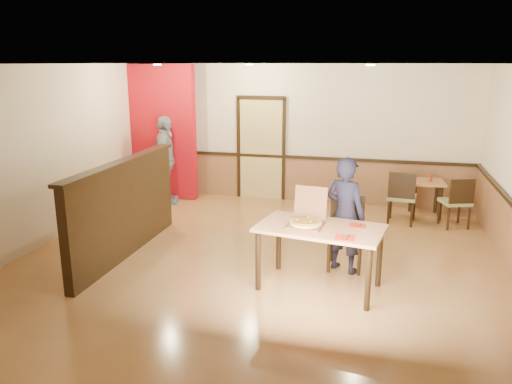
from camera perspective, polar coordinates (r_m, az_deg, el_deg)
floor at (r=7.37m, az=0.32°, el=-7.91°), size 7.00×7.00×0.00m
ceiling at (r=6.81m, az=0.36°, el=14.43°), size 7.00×7.00×0.00m
wall_back at (r=10.34m, az=5.00°, el=6.65°), size 7.00×0.00×7.00m
wall_left at (r=8.48m, az=-23.34°, el=3.76°), size 0.00×7.00×7.00m
wainscot_back at (r=10.48m, az=4.86°, el=1.48°), size 7.00×0.04×0.90m
chair_rail_back at (r=10.37m, az=4.90°, el=3.99°), size 7.00×0.06×0.06m
back_door at (r=10.51m, az=0.60°, el=4.90°), size 0.90×0.06×2.10m
booth_partition at (r=7.65m, az=-14.75°, el=-1.70°), size 0.20×3.10×1.44m
red_accent_panel at (r=10.72m, az=-11.05°, el=6.72°), size 1.60×0.20×2.78m
spot_a at (r=9.28m, az=-11.21°, el=14.08°), size 0.14×0.14×0.02m
spot_b at (r=9.43m, az=-0.78°, el=14.36°), size 0.14×0.14×0.02m
spot_c at (r=8.11m, az=12.95°, el=13.96°), size 0.14×0.14×0.02m
main_table at (r=6.34m, az=7.34°, el=-4.91°), size 1.67×1.12×0.83m
diner_chair at (r=7.13m, az=10.26°, el=-4.20°), size 0.51×0.51×1.01m
side_chair_left at (r=9.23m, az=16.32°, el=-0.35°), size 0.53×0.53×0.97m
side_chair_right at (r=9.34m, az=22.00°, el=-0.89°), size 0.57×0.57×0.91m
side_table at (r=9.87m, az=18.85°, el=0.25°), size 0.67×0.67×0.67m
diner at (r=6.91m, az=10.17°, el=-2.60°), size 0.70×0.61×1.61m
passerby at (r=10.29m, az=-10.29°, el=3.59°), size 0.70×1.13×1.79m
pizza_box at (r=6.33m, az=5.79°, el=-3.27°), size 0.47×0.54×0.45m
pizza at (r=6.29m, az=5.68°, el=-3.50°), size 0.52×0.52×0.03m
napkin_near at (r=5.96m, az=10.13°, el=-5.15°), size 0.23×0.23×0.01m
napkin_far at (r=6.41m, az=11.54°, el=-3.78°), size 0.20×0.20×0.01m
condiment at (r=9.79m, az=19.32°, el=1.57°), size 0.06×0.06×0.15m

